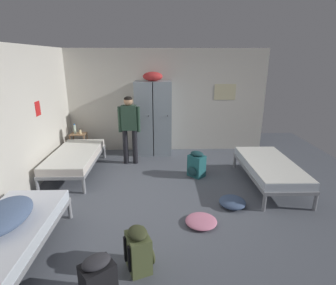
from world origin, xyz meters
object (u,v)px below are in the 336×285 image
at_px(bedding_heap, 4,216).
at_px(water_bottle, 75,129).
at_px(clothes_pile_denim, 232,202).
at_px(bed_left_front, 7,235).
at_px(shelf_unit, 79,142).
at_px(backpack_black, 99,282).
at_px(backpack_teal, 196,165).
at_px(locker_bank, 153,117).
at_px(bed_right, 270,167).
at_px(bed_left_rear, 75,157).
at_px(backpack_olive, 139,250).
at_px(lotion_bottle, 80,132).
at_px(clothes_pile_pink, 201,221).
at_px(person_traveler, 129,124).

xyz_separation_m(bedding_heap, water_bottle, (-0.31, 3.75, 0.08)).
bearing_deg(clothes_pile_denim, bed_left_front, -158.14).
height_order(shelf_unit, backpack_black, shelf_unit).
relative_size(backpack_black, backpack_teal, 1.00).
bearing_deg(backpack_black, bedding_heap, 151.61).
bearing_deg(bed_left_front, locker_bank, 67.02).
bearing_deg(bed_right, locker_bank, 140.08).
bearing_deg(locker_bank, bed_left_rear, -142.84).
relative_size(water_bottle, clothes_pile_denim, 0.52).
xyz_separation_m(bed_left_rear, water_bottle, (-0.33, 1.17, 0.30)).
distance_m(locker_bank, backpack_olive, 4.10).
relative_size(bed_left_front, bed_right, 1.00).
bearing_deg(backpack_olive, clothes_pile_denim, 43.44).
bearing_deg(water_bottle, lotion_bottle, -21.80).
bearing_deg(clothes_pile_pink, clothes_pile_denim, 39.97).
relative_size(bed_left_rear, lotion_bottle, 13.24).
distance_m(locker_bank, backpack_black, 4.57).
xyz_separation_m(locker_bank, backpack_olive, (-0.06, -4.04, -0.71)).
height_order(locker_bank, backpack_black, locker_bank).
xyz_separation_m(bedding_heap, backpack_olive, (1.61, -0.21, -0.35)).
distance_m(bed_left_rear, clothes_pile_denim, 3.37).
bearing_deg(clothes_pile_denim, bedding_heap, -159.19).
xyz_separation_m(locker_bank, bed_left_front, (-1.65, -3.88, -0.59)).
bearing_deg(clothes_pile_denim, backpack_olive, -136.56).
height_order(bed_right, lotion_bottle, lotion_bottle).
bearing_deg(person_traveler, bed_left_rear, -153.43).
relative_size(lotion_bottle, backpack_black, 0.26).
height_order(bed_left_front, backpack_teal, backpack_teal).
height_order(bed_right, bedding_heap, bedding_heap).
relative_size(lotion_bottle, backpack_teal, 0.26).
height_order(bedding_heap, backpack_teal, bedding_heap).
bearing_deg(locker_bank, backpack_teal, -57.57).
distance_m(person_traveler, lotion_bottle, 1.45).
bearing_deg(clothes_pile_pink, water_bottle, 131.91).
bearing_deg(backpack_black, bed_left_rear, 110.55).
relative_size(bed_left_front, backpack_black, 3.45).
distance_m(person_traveler, clothes_pile_pink, 2.95).
bearing_deg(bed_right, shelf_unit, 156.54).
bearing_deg(water_bottle, backpack_olive, -64.21).
bearing_deg(backpack_olive, backpack_teal, 69.05).
height_order(water_bottle, backpack_olive, water_bottle).
distance_m(shelf_unit, bed_right, 4.56).
relative_size(bed_left_front, person_traveler, 1.20).
distance_m(person_traveler, water_bottle, 1.59).
xyz_separation_m(bedding_heap, person_traveler, (1.14, 3.14, 0.35)).
height_order(lotion_bottle, backpack_olive, lotion_bottle).
height_order(shelf_unit, bed_left_front, shelf_unit).
relative_size(bed_left_front, backpack_olive, 3.45).
bearing_deg(bed_left_rear, water_bottle, 105.75).
bearing_deg(water_bottle, clothes_pile_pink, -48.09).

